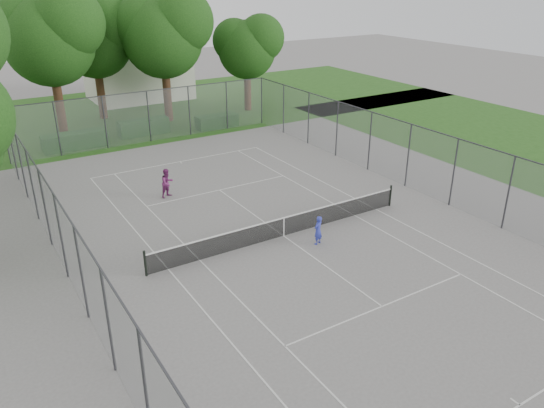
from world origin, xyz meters
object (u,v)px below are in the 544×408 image
girl_player (318,230)px  woman_player (167,183)px  tennis_net (284,226)px  house (136,51)px

girl_player → woman_player: size_ratio=0.85×
woman_player → girl_player: bearing=-87.7°
tennis_net → woman_player: size_ratio=8.36×
girl_player → woman_player: bearing=-88.1°
house → woman_player: size_ratio=6.86×
house → woman_player: bearing=-105.7°
woman_player → house: bearing=53.7°
tennis_net → woman_player: woman_player is taller
tennis_net → woman_player: 7.52m
house → tennis_net: bearing=-97.4°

